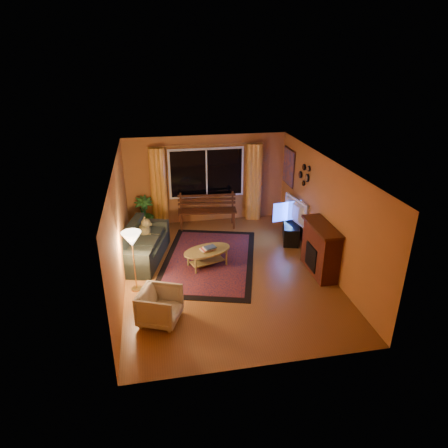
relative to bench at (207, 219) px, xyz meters
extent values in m
cube|color=brown|center=(0.06, -2.52, -0.25)|extent=(4.50, 6.00, 0.02)
cube|color=white|center=(0.06, -2.52, 2.27)|extent=(4.50, 6.00, 0.02)
cube|color=#BC7134|center=(0.06, 0.49, 1.01)|extent=(4.50, 0.02, 2.50)
cube|color=#BC7134|center=(-2.20, -2.52, 1.01)|extent=(0.02, 6.00, 2.50)
cube|color=#BC7134|center=(2.32, -2.52, 1.01)|extent=(0.02, 6.00, 2.50)
cube|color=black|center=(0.06, 0.43, 1.21)|extent=(2.00, 0.02, 1.30)
cylinder|color=#BF8C3F|center=(0.06, 0.38, 2.01)|extent=(3.20, 0.03, 0.03)
cylinder|color=gold|center=(-1.29, 0.36, 0.88)|extent=(0.36, 0.36, 2.24)
cylinder|color=gold|center=(1.41, 0.36, 0.88)|extent=(0.36, 0.36, 2.24)
cube|color=#36180A|center=(0.00, 0.00, 0.00)|extent=(1.66, 0.63, 0.49)
imported|color=#235B1E|center=(-1.74, 0.18, 0.23)|extent=(0.64, 0.64, 0.94)
cube|color=#222A24|center=(-1.78, -1.56, 0.15)|extent=(1.34, 2.11, 0.79)
imported|color=#BFB599|center=(-1.48, -4.05, 0.12)|extent=(0.88, 0.90, 0.73)
cylinder|color=#BF8C3F|center=(-1.94, -2.89, 0.41)|extent=(0.26, 0.26, 1.31)
cube|color=maroon|center=(-0.26, -1.95, -0.23)|extent=(2.94, 3.78, 0.02)
cylinder|color=#A08D44|center=(-0.33, -2.18, -0.04)|extent=(1.45, 1.45, 0.42)
cube|color=black|center=(2.06, -1.15, 0.00)|extent=(0.71, 1.21, 0.48)
imported|color=black|center=(2.06, -1.15, 0.55)|extent=(0.32, 1.11, 0.63)
cube|color=maroon|center=(2.11, -2.92, 0.31)|extent=(0.40, 1.20, 1.10)
cube|color=#D05C17|center=(2.28, -0.07, 1.41)|extent=(0.04, 0.76, 0.96)
camera|label=1|loc=(-1.45, -10.23, 4.44)|focal=32.00mm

